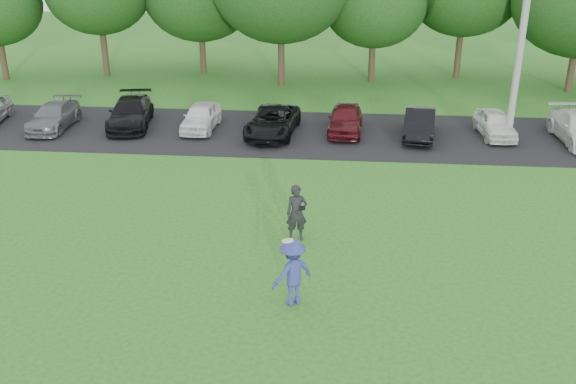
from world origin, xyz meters
name	(u,v)px	position (x,y,z in m)	size (l,w,h in m)	color
ground	(275,296)	(0.00, 0.00, 0.00)	(100.00, 100.00, 0.00)	#25631C
parking_lot	(308,133)	(0.00, 13.00, 0.01)	(32.00, 6.50, 0.03)	black
utility_pole	(526,11)	(8.39, 12.76, 5.29)	(0.28, 0.28, 10.59)	gray
frisbee_player	(292,272)	(0.45, -0.28, 0.85)	(1.25, 1.18, 1.89)	#333B91
camera_bystander	(297,213)	(0.29, 3.08, 0.84)	(0.69, 0.53, 1.68)	black
parked_cars	(297,120)	(-0.47, 13.04, 0.61)	(30.76, 4.95, 1.22)	#A6A9AE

